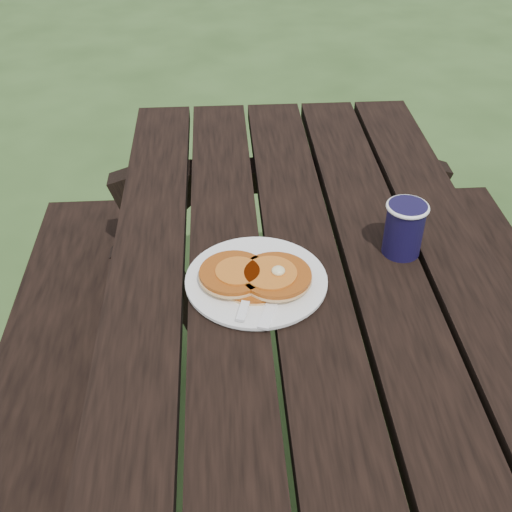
{
  "coord_description": "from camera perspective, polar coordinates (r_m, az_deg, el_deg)",
  "views": [
    {
      "loc": [
        -0.16,
        -0.78,
        1.51
      ],
      "look_at": [
        -0.1,
        0.14,
        0.8
      ],
      "focal_mm": 45.0,
      "sensor_mm": 36.0,
      "label": 1
    }
  ],
  "objects": [
    {
      "name": "plate",
      "position": [
        1.18,
        0.03,
        -2.24
      ],
      "size": [
        0.32,
        0.32,
        0.01
      ],
      "primitive_type": "cylinder",
      "rotation": [
        0.0,
        0.0,
        0.3
      ],
      "color": "white",
      "rests_on": "picnic_table"
    },
    {
      "name": "picnic_table",
      "position": [
        1.4,
        4.55,
        -17.65
      ],
      "size": [
        1.36,
        1.8,
        0.75
      ],
      "color": "black",
      "rests_on": "ground"
    },
    {
      "name": "coffee_cup",
      "position": [
        1.26,
        13.07,
        2.61
      ],
      "size": [
        0.08,
        0.08,
        0.11
      ],
      "rotation": [
        0.0,
        0.0,
        0.09
      ],
      "color": "black",
      "rests_on": "picnic_table"
    },
    {
      "name": "knife",
      "position": [
        1.14,
        1.72,
        -3.44
      ],
      "size": [
        0.08,
        0.18,
        0.0
      ],
      "primitive_type": "cube",
      "rotation": [
        0.0,
        0.0,
        -0.32
      ],
      "color": "white",
      "rests_on": "plate"
    },
    {
      "name": "pancake_stack",
      "position": [
        1.16,
        -0.01,
        -1.81
      ],
      "size": [
        0.2,
        0.14,
        0.04
      ],
      "rotation": [
        0.0,
        0.0,
        0.12
      ],
      "color": "#A94D13",
      "rests_on": "plate"
    },
    {
      "name": "fork",
      "position": [
        1.12,
        -0.85,
        -3.88
      ],
      "size": [
        0.07,
        0.16,
        0.01
      ],
      "primitive_type": null,
      "rotation": [
        0.0,
        0.0,
        -0.26
      ],
      "color": "white",
      "rests_on": "plate"
    }
  ]
}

